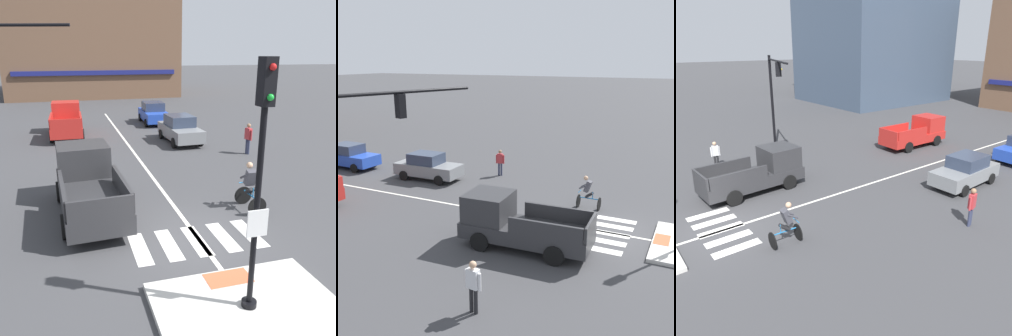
{
  "view_description": "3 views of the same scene",
  "coord_description": "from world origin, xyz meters",
  "views": [
    {
      "loc": [
        -3.39,
        -8.88,
        5.22
      ],
      "look_at": [
        0.38,
        4.31,
        0.85
      ],
      "focal_mm": 38.61,
      "sensor_mm": 36.0,
      "label": 1
    },
    {
      "loc": [
        -16.39,
        -3.2,
        7.24
      ],
      "look_at": [
        1.34,
        5.47,
        1.92
      ],
      "focal_mm": 43.55,
      "sensor_mm": 36.0,
      "label": 2
    },
    {
      "loc": [
        12.51,
        -3.52,
        7.03
      ],
      "look_at": [
        1.48,
        5.08,
        1.94
      ],
      "focal_mm": 36.16,
      "sensor_mm": 36.0,
      "label": 3
    }
  ],
  "objects": [
    {
      "name": "crosswalk_stripe_a",
      "position": [
        -1.69,
        -0.07,
        0.0
      ],
      "size": [
        0.44,
        1.8,
        0.01
      ],
      "primitive_type": "cube",
      "color": "silver",
      "rests_on": "ground"
    },
    {
      "name": "crosswalk_stripe_c",
      "position": [
        0.0,
        -0.07,
        0.0
      ],
      "size": [
        0.44,
        1.8,
        0.01
      ],
      "primitive_type": "cube",
      "color": "silver",
      "rests_on": "ground"
    },
    {
      "name": "pedestrian_waiting_far_side",
      "position": [
        5.96,
        8.15,
        0.98
      ],
      "size": [
        0.3,
        0.54,
        1.67
      ],
      "color": "#2D334C",
      "rests_on": "ground"
    },
    {
      "name": "building_corner_left",
      "position": [
        0.48,
        42.93,
        6.69
      ],
      "size": [
        20.97,
        17.85,
        13.34
      ],
      "color": "brown",
      "rests_on": "ground"
    },
    {
      "name": "lane_centre_line",
      "position": [
        0.09,
        10.0,
        0.0
      ],
      "size": [
        0.14,
        28.0,
        0.01
      ],
      "primitive_type": "cube",
      "color": "silver",
      "rests_on": "ground"
    },
    {
      "name": "ground_plane",
      "position": [
        0.0,
        0.0,
        0.0
      ],
      "size": [
        300.0,
        300.0,
        0.0
      ],
      "primitive_type": "plane",
      "color": "#3D3D3F"
    },
    {
      "name": "car_grey_eastbound_far",
      "position": [
        3.29,
        11.78,
        0.81
      ],
      "size": [
        1.93,
        4.15,
        1.64
      ],
      "color": "slate",
      "rests_on": "ground"
    },
    {
      "name": "crosswalk_stripe_d",
      "position": [
        0.84,
        -0.07,
        0.0
      ],
      "size": [
        0.44,
        1.8,
        0.01
      ],
      "primitive_type": "cube",
      "color": "silver",
      "rests_on": "ground"
    },
    {
      "name": "cyclist",
      "position": [
        2.54,
        1.55,
        0.87
      ],
      "size": [
        0.68,
        1.1,
        1.68
      ],
      "color": "black",
      "rests_on": "ground"
    },
    {
      "name": "crosswalk_stripe_e",
      "position": [
        1.69,
        -0.07,
        0.0
      ],
      "size": [
        0.44,
        1.8,
        0.01
      ],
      "primitive_type": "cube",
      "color": "silver",
      "rests_on": "ground"
    },
    {
      "name": "tactile_pad_front",
      "position": [
        0.0,
        -2.22,
        0.15
      ],
      "size": [
        1.1,
        0.6,
        0.01
      ],
      "primitive_type": "cube",
      "color": "#DB5B38",
      "rests_on": "traffic_island"
    },
    {
      "name": "crosswalk_stripe_b",
      "position": [
        -0.84,
        -0.07,
        0.0
      ],
      "size": [
        0.44,
        1.8,
        0.01
      ],
      "primitive_type": "cube",
      "color": "silver",
      "rests_on": "ground"
    },
    {
      "name": "car_blue_eastbound_distant",
      "position": [
        3.2,
        18.3,
        0.81
      ],
      "size": [
        1.93,
        4.15,
        1.64
      ],
      "color": "#2347B7",
      "rests_on": "ground"
    },
    {
      "name": "signal_pole",
      "position": [
        0.0,
        -3.24,
        3.17
      ],
      "size": [
        0.44,
        0.38,
        5.03
      ],
      "color": "black",
      "rests_on": "traffic_island"
    },
    {
      "name": "pickup_truck_charcoal_westbound_near",
      "position": [
        -2.84,
        3.03,
        0.98
      ],
      "size": [
        2.26,
        5.19,
        2.08
      ],
      "color": "#2D2D30",
      "rests_on": "ground"
    },
    {
      "name": "traffic_island",
      "position": [
        0.0,
        -3.23,
        0.07
      ],
      "size": [
        3.96,
        2.72,
        0.15
      ],
      "primitive_type": "cube",
      "color": "beige",
      "rests_on": "ground"
    },
    {
      "name": "pickup_truck_red_westbound_distant",
      "position": [
        -3.34,
        15.71,
        0.98
      ],
      "size": [
        2.15,
        5.14,
        2.08
      ],
      "color": "red",
      "rests_on": "ground"
    }
  ]
}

